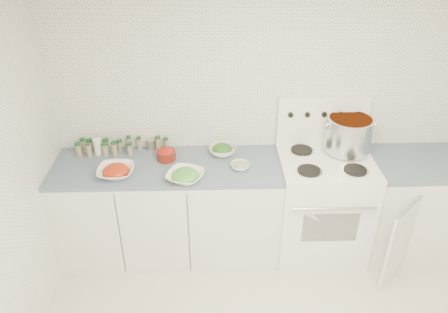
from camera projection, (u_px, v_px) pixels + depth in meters
room_walls at (302, 177)px, 2.19m from camera, size 3.54×3.04×2.52m
counter_left at (170, 209)px, 3.76m from camera, size 1.85×0.62×0.90m
stove at (321, 203)px, 3.77m from camera, size 0.76×0.70×1.36m
counter_right at (414, 205)px, 3.81m from camera, size 0.89×0.90×0.90m
stock_pot at (348, 133)px, 3.58m from camera, size 0.40×0.38×0.29m
bowl_tomato at (116, 171)px, 3.38m from camera, size 0.29×0.29×0.09m
bowl_snowpea at (185, 176)px, 3.33m from camera, size 0.35×0.35×0.09m
bowl_broccoli at (222, 150)px, 3.66m from camera, size 0.27×0.27×0.09m
bowl_zucchini at (240, 166)px, 3.47m from camera, size 0.18×0.18×0.06m
bowl_pepper at (166, 154)px, 3.58m from camera, size 0.16×0.16×0.10m
salt_canister at (98, 146)px, 3.65m from camera, size 0.09×0.09×0.14m
tin_can at (151, 145)px, 3.73m from camera, size 0.09×0.09×0.09m
spice_cluster at (113, 146)px, 3.67m from camera, size 0.76×0.15×0.14m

